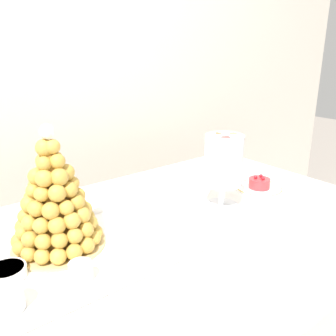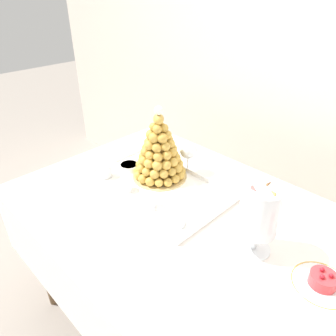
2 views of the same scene
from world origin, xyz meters
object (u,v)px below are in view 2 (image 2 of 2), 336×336
object	(u,v)px
dessert_cup_left	(105,171)
creme_brulee_ramekin	(129,166)
croquembouche	(159,151)
dessert_cup_centre	(149,201)
macaron_goblet	(260,211)
fruit_tart_plate	(322,282)
dessert_cup_mid_right	(178,219)
wine_glass	(188,151)
serving_tray	(157,187)
dessert_cup_mid_left	(126,186)

from	to	relation	value
dessert_cup_left	creme_brulee_ramekin	bearing A→B (deg)	77.27
croquembouche	dessert_cup_centre	xyz separation A→B (m)	(0.14, -0.18, -0.10)
macaron_goblet	fruit_tart_plate	distance (m)	0.27
dessert_cup_left	dessert_cup_mid_right	size ratio (longest dim) A/B	1.07
croquembouche	wine_glass	world-z (taller)	croquembouche
fruit_tart_plate	dessert_cup_left	bearing A→B (deg)	-173.42
serving_tray	creme_brulee_ramekin	bearing A→B (deg)	177.15
serving_tray	creme_brulee_ramekin	xyz separation A→B (m)	(-0.20, 0.01, 0.02)
creme_brulee_ramekin	macaron_goblet	world-z (taller)	macaron_goblet
serving_tray	dessert_cup_centre	distance (m)	0.15
serving_tray	dessert_cup_centre	xyz separation A→B (m)	(0.08, -0.12, 0.03)
dessert_cup_centre	dessert_cup_mid_right	distance (m)	0.15
dessert_cup_mid_left	fruit_tart_plate	size ratio (longest dim) A/B	0.30
macaron_goblet	fruit_tart_plate	xyz separation A→B (m)	(0.23, 0.02, -0.15)
dessert_cup_left	macaron_goblet	world-z (taller)	macaron_goblet
dessert_cup_left	macaron_goblet	bearing A→B (deg)	7.33
wine_glass	fruit_tart_plate	bearing A→B (deg)	-15.31
creme_brulee_ramekin	fruit_tart_plate	size ratio (longest dim) A/B	0.51
croquembouche	dessert_cup_mid_left	world-z (taller)	croquembouche
serving_tray	dessert_cup_left	bearing A→B (deg)	-154.80
dessert_cup_mid_left	dessert_cup_mid_right	distance (m)	0.31
croquembouche	dessert_cup_centre	distance (m)	0.25
dessert_cup_left	dessert_cup_mid_right	xyz separation A→B (m)	(0.47, -0.00, 0.00)
macaron_goblet	fruit_tart_plate	size ratio (longest dim) A/B	1.47
serving_tray	dessert_cup_mid_left	distance (m)	0.14
serving_tray	croquembouche	size ratio (longest dim) A/B	1.84
dessert_cup_centre	creme_brulee_ramekin	xyz separation A→B (m)	(-0.29, 0.13, -0.01)
dessert_cup_left	creme_brulee_ramekin	size ratio (longest dim) A/B	0.67
macaron_goblet	wine_glass	bearing A→B (deg)	156.62
dessert_cup_left	serving_tray	bearing A→B (deg)	25.20
fruit_tart_plate	dessert_cup_centre	bearing A→B (deg)	-169.51
croquembouche	dessert_cup_left	xyz separation A→B (m)	(-0.18, -0.18, -0.11)
croquembouche	wine_glass	xyz separation A→B (m)	(0.05, 0.13, -0.03)
dessert_cup_mid_left	creme_brulee_ramekin	bearing A→B (deg)	136.67
croquembouche	dessert_cup_mid_right	bearing A→B (deg)	-31.96
creme_brulee_ramekin	dessert_cup_mid_left	bearing A→B (deg)	-43.33
macaron_goblet	croquembouche	bearing A→B (deg)	171.49
croquembouche	fruit_tart_plate	size ratio (longest dim) A/B	1.87
serving_tray	dessert_cup_left	world-z (taller)	dessert_cup_left
serving_tray	dessert_cup_mid_right	bearing A→B (deg)	-25.66
dessert_cup_left	dessert_cup_mid_right	world-z (taller)	same
dessert_cup_centre	creme_brulee_ramekin	world-z (taller)	dessert_cup_centre
dessert_cup_mid_left	dessert_cup_centre	xyz separation A→B (m)	(0.16, -0.00, 0.01)
serving_tray	fruit_tart_plate	world-z (taller)	fruit_tart_plate
dessert_cup_left	macaron_goblet	size ratio (longest dim) A/B	0.23
dessert_cup_left	creme_brulee_ramekin	xyz separation A→B (m)	(0.03, 0.12, -0.01)
serving_tray	macaron_goblet	xyz separation A→B (m)	(0.50, -0.02, 0.16)
creme_brulee_ramekin	dessert_cup_centre	bearing A→B (deg)	-23.91
croquembouche	macaron_goblet	distance (m)	0.56
serving_tray	macaron_goblet	size ratio (longest dim) A/B	2.34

